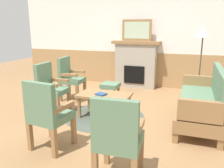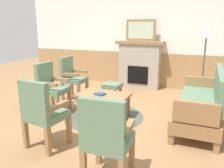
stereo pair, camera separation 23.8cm
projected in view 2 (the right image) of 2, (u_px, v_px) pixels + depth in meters
ground_plane at (105, 116)px, 4.33m from camera, size 14.00×14.00×0.00m
wall_back at (143, 39)px, 6.34m from camera, size 7.20×0.14×2.70m
fireplace at (140, 64)px, 6.28m from camera, size 1.30×0.44×1.28m
framed_picture at (141, 30)px, 6.05m from camera, size 0.80×0.04×0.56m
couch at (201, 103)px, 3.84m from camera, size 0.70×1.80×0.98m
coffee_table at (104, 97)px, 4.25m from camera, size 0.96×0.56×0.44m
round_rug at (104, 116)px, 4.34m from camera, size 1.51×1.51×0.01m
book_on_table at (100, 94)px, 4.18m from camera, size 0.21×0.20×0.03m
footstool at (112, 86)px, 5.38m from camera, size 0.40×0.40×0.36m
armchair_near_fireplace at (72, 76)px, 5.30m from camera, size 0.50×0.50×0.98m
armchair_by_window_left at (50, 85)px, 4.45m from camera, size 0.49×0.49×0.98m
armchair_front_left at (106, 136)px, 2.39m from camera, size 0.51×0.51×0.98m
armchair_front_center at (42, 111)px, 3.09m from camera, size 0.54×0.54×0.98m
floor_lamp_by_couch at (206, 37)px, 4.82m from camera, size 0.36×0.36×1.68m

